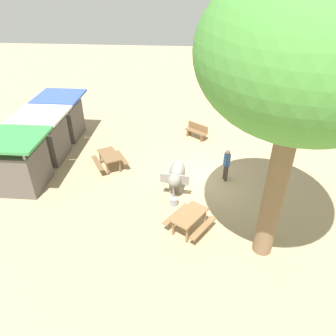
{
  "coord_description": "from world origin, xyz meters",
  "views": [
    {
      "loc": [
        -12.63,
        0.54,
        8.66
      ],
      "look_at": [
        -0.38,
        1.55,
        0.8
      ],
      "focal_mm": 33.82,
      "sensor_mm": 36.0,
      "label": 1
    }
  ],
  "objects_px": {
    "market_stall_blue": "(63,118)",
    "market_stall_green": "(21,165)",
    "shade_tree_main": "(305,55)",
    "feed_bucket": "(174,201)",
    "market_stall_white": "(45,139)",
    "picnic_table_far": "(109,158)",
    "wooden_bench": "(197,131)",
    "person_handler": "(227,163)",
    "picnic_table_near": "(189,218)",
    "elephant": "(177,175)"
  },
  "relations": [
    {
      "from": "person_handler",
      "to": "picnic_table_near",
      "type": "xyz_separation_m",
      "value": [
        -3.56,
        1.63,
        -0.36
      ]
    },
    {
      "from": "wooden_bench",
      "to": "market_stall_blue",
      "type": "bearing_deg",
      "value": 40.09
    },
    {
      "from": "market_stall_white",
      "to": "picnic_table_far",
      "type": "bearing_deg",
      "value": -101.45
    },
    {
      "from": "picnic_table_near",
      "to": "market_stall_green",
      "type": "bearing_deg",
      "value": -73.07
    },
    {
      "from": "shade_tree_main",
      "to": "person_handler",
      "type": "bearing_deg",
      "value": 13.27
    },
    {
      "from": "feed_bucket",
      "to": "market_stall_white",
      "type": "bearing_deg",
      "value": 63.83
    },
    {
      "from": "wooden_bench",
      "to": "market_stall_white",
      "type": "relative_size",
      "value": 0.54
    },
    {
      "from": "market_stall_green",
      "to": "wooden_bench",
      "type": "bearing_deg",
      "value": -54.69
    },
    {
      "from": "elephant",
      "to": "market_stall_blue",
      "type": "distance_m",
      "value": 8.55
    },
    {
      "from": "person_handler",
      "to": "picnic_table_near",
      "type": "distance_m",
      "value": 3.93
    },
    {
      "from": "picnic_table_near",
      "to": "market_stall_white",
      "type": "height_order",
      "value": "market_stall_white"
    },
    {
      "from": "shade_tree_main",
      "to": "picnic_table_near",
      "type": "distance_m",
      "value": 6.82
    },
    {
      "from": "elephant",
      "to": "market_stall_blue",
      "type": "height_order",
      "value": "market_stall_blue"
    },
    {
      "from": "market_stall_green",
      "to": "market_stall_white",
      "type": "height_order",
      "value": "same"
    },
    {
      "from": "person_handler",
      "to": "picnic_table_far",
      "type": "height_order",
      "value": "person_handler"
    },
    {
      "from": "elephant",
      "to": "market_stall_blue",
      "type": "xyz_separation_m",
      "value": [
        4.94,
        6.97,
        0.32
      ]
    },
    {
      "from": "elephant",
      "to": "market_stall_white",
      "type": "distance_m",
      "value": 7.36
    },
    {
      "from": "wooden_bench",
      "to": "feed_bucket",
      "type": "relative_size",
      "value": 3.76
    },
    {
      "from": "wooden_bench",
      "to": "feed_bucket",
      "type": "bearing_deg",
      "value": 119.19
    },
    {
      "from": "shade_tree_main",
      "to": "feed_bucket",
      "type": "bearing_deg",
      "value": 55.67
    },
    {
      "from": "elephant",
      "to": "wooden_bench",
      "type": "relative_size",
      "value": 1.38
    },
    {
      "from": "picnic_table_near",
      "to": "feed_bucket",
      "type": "distance_m",
      "value": 1.69
    },
    {
      "from": "elephant",
      "to": "market_stall_green",
      "type": "bearing_deg",
      "value": -82.86
    },
    {
      "from": "feed_bucket",
      "to": "picnic_table_near",
      "type": "bearing_deg",
      "value": -154.96
    },
    {
      "from": "person_handler",
      "to": "feed_bucket",
      "type": "distance_m",
      "value": 3.21
    },
    {
      "from": "shade_tree_main",
      "to": "picnic_table_far",
      "type": "bearing_deg",
      "value": 53.65
    },
    {
      "from": "person_handler",
      "to": "feed_bucket",
      "type": "bearing_deg",
      "value": 21.78
    },
    {
      "from": "feed_bucket",
      "to": "elephant",
      "type": "bearing_deg",
      "value": -2.5
    },
    {
      "from": "wooden_bench",
      "to": "elephant",
      "type": "bearing_deg",
      "value": 118.06
    },
    {
      "from": "shade_tree_main",
      "to": "market_stall_green",
      "type": "relative_size",
      "value": 3.59
    },
    {
      "from": "person_handler",
      "to": "feed_bucket",
      "type": "xyz_separation_m",
      "value": [
        -2.08,
        2.32,
        -0.79
      ]
    },
    {
      "from": "feed_bucket",
      "to": "market_stall_green",
      "type": "bearing_deg",
      "value": 83.39
    },
    {
      "from": "market_stall_green",
      "to": "market_stall_white",
      "type": "xyz_separation_m",
      "value": [
        2.6,
        0.0,
        0.0
      ]
    },
    {
      "from": "shade_tree_main",
      "to": "feed_bucket",
      "type": "height_order",
      "value": "shade_tree_main"
    },
    {
      "from": "shade_tree_main",
      "to": "elephant",
      "type": "bearing_deg",
      "value": 44.61
    },
    {
      "from": "picnic_table_near",
      "to": "market_stall_green",
      "type": "relative_size",
      "value": 0.82
    },
    {
      "from": "picnic_table_near",
      "to": "picnic_table_far",
      "type": "height_order",
      "value": "same"
    },
    {
      "from": "market_stall_green",
      "to": "feed_bucket",
      "type": "bearing_deg",
      "value": -96.61
    },
    {
      "from": "shade_tree_main",
      "to": "wooden_bench",
      "type": "xyz_separation_m",
      "value": [
        8.65,
        2.42,
        -6.34
      ]
    },
    {
      "from": "market_stall_blue",
      "to": "feed_bucket",
      "type": "xyz_separation_m",
      "value": [
        -6.0,
        -6.92,
        -0.98
      ]
    },
    {
      "from": "market_stall_white",
      "to": "market_stall_blue",
      "type": "relative_size",
      "value": 1.0
    },
    {
      "from": "market_stall_green",
      "to": "market_stall_blue",
      "type": "xyz_separation_m",
      "value": [
        5.2,
        0.0,
        0.0
      ]
    },
    {
      "from": "picnic_table_near",
      "to": "picnic_table_far",
      "type": "distance_m",
      "value": 5.85
    },
    {
      "from": "market_stall_white",
      "to": "feed_bucket",
      "type": "xyz_separation_m",
      "value": [
        -3.4,
        -6.92,
        -0.98
      ]
    },
    {
      "from": "market_stall_green",
      "to": "market_stall_blue",
      "type": "distance_m",
      "value": 5.2
    },
    {
      "from": "person_handler",
      "to": "wooden_bench",
      "type": "relative_size",
      "value": 1.2
    },
    {
      "from": "market_stall_green",
      "to": "market_stall_blue",
      "type": "height_order",
      "value": "same"
    },
    {
      "from": "wooden_bench",
      "to": "feed_bucket",
      "type": "xyz_separation_m",
      "value": [
        -6.36,
        0.92,
        -0.31
      ]
    },
    {
      "from": "picnic_table_far",
      "to": "market_stall_blue",
      "type": "bearing_deg",
      "value": 15.51
    },
    {
      "from": "market_stall_blue",
      "to": "market_stall_green",
      "type": "bearing_deg",
      "value": 180.0
    }
  ]
}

